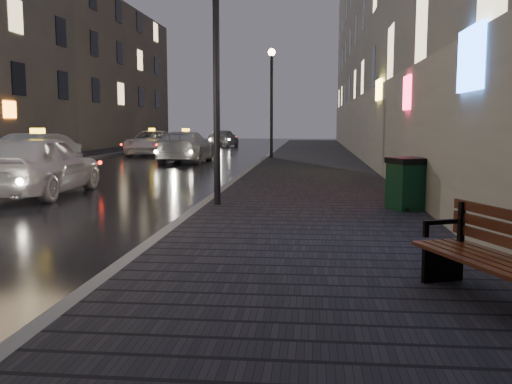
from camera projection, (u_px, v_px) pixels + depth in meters
sidewalk at (313, 161)px, 26.89m from camera, size 4.60×58.00×0.15m
curb at (262, 161)px, 27.13m from camera, size 0.20×58.00×0.15m
sidewalk_far at (57, 159)px, 28.13m from camera, size 2.40×58.00×0.15m
curb_far at (82, 160)px, 28.01m from camera, size 0.20×58.00×0.15m
building_near at (376, 33)px, 29.74m from camera, size 1.80×50.00×13.00m
building_far_c at (96, 77)px, 45.72m from camera, size 6.00×22.00×11.00m
lamp_near at (216, 46)px, 11.86m from camera, size 0.36×0.36×5.28m
lamp_far at (272, 89)px, 27.67m from camera, size 0.36×0.36×5.28m
bench at (495, 256)px, 5.60m from camera, size 1.23×1.88×0.91m
trash_bin at (407, 183)px, 11.54m from camera, size 0.90×0.90×1.05m
taxi_near at (39, 165)px, 14.80m from camera, size 2.06×4.80×1.61m
car_left_mid at (28, 155)px, 20.16m from camera, size 2.18×4.71×1.50m
taxi_mid at (186, 147)px, 27.22m from camera, size 2.06×5.06×1.47m
taxi_far at (152, 143)px, 33.11m from camera, size 2.49×5.16×1.42m
car_far at (224, 138)px, 44.09m from camera, size 2.10×4.17×1.36m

